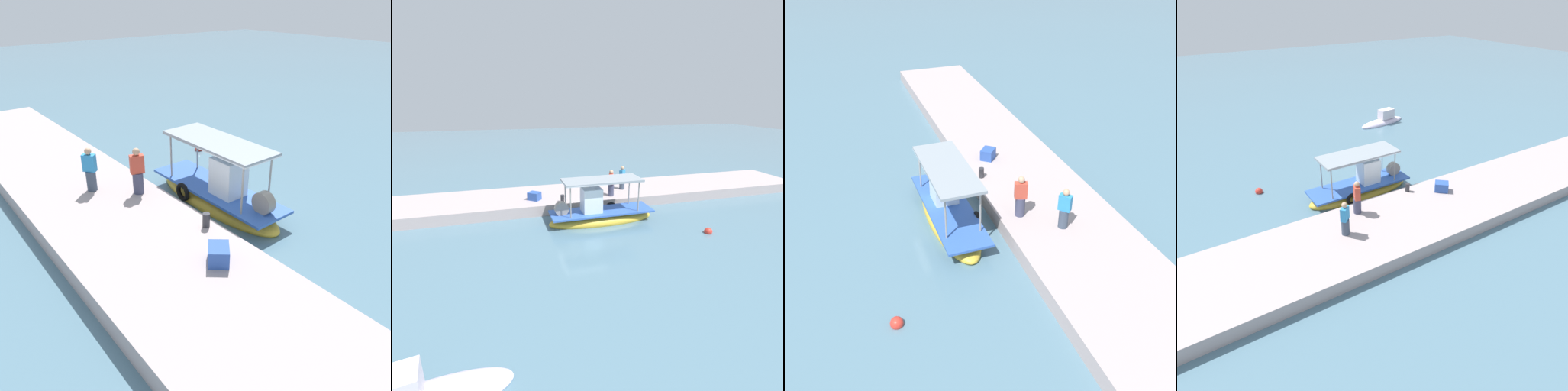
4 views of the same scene
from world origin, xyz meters
TOP-DOWN VIEW (x-y plane):
  - ground_plane at (0.00, 0.00)m, footprint 120.00×120.00m
  - dock_quay at (0.00, -4.07)m, footprint 36.00×4.73m
  - main_fishing_boat at (-1.09, -0.01)m, footprint 6.30×1.95m
  - fisherman_near_bollard at (-2.70, -2.56)m, footprint 0.50×0.56m
  - fisherman_by_crate at (-4.01, -3.82)m, footprint 0.53×0.53m
  - mooring_bollard at (0.72, -2.12)m, footprint 0.24×0.24m
  - cargo_crate at (2.37, -3.06)m, footprint 0.93×0.91m
  - marker_buoy at (-6.23, 3.18)m, footprint 0.43×0.43m
  - moored_boat_near at (6.70, 9.82)m, footprint 4.70×1.97m

SIDE VIEW (x-z plane):
  - ground_plane at x=0.00m, z-range 0.00..0.00m
  - marker_buoy at x=-6.23m, z-range -0.13..0.30m
  - moored_boat_near at x=6.70m, z-range -0.52..0.93m
  - dock_quay at x=0.00m, z-range 0.00..0.68m
  - main_fishing_boat at x=-1.09m, z-range -0.99..1.93m
  - mooring_bollard at x=0.72m, z-range 0.68..1.16m
  - cargo_crate at x=2.37m, z-range 0.68..1.20m
  - fisherman_by_crate at x=-4.01m, z-range 0.60..2.30m
  - fisherman_near_bollard at x=-2.70m, z-range 0.60..2.38m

